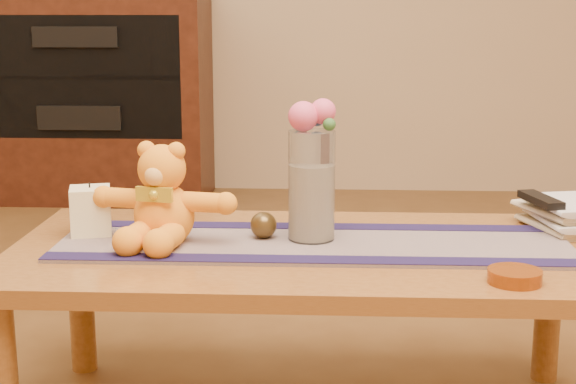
{
  "coord_description": "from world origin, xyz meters",
  "views": [
    {
      "loc": [
        0.05,
        -1.92,
        1.0
      ],
      "look_at": [
        -0.05,
        0.0,
        0.58
      ],
      "focal_mm": 53.11,
      "sensor_mm": 36.0,
      "label": 1
    }
  ],
  "objects_px": {
    "bronze_ball": "(263,225)",
    "amber_dish": "(515,276)",
    "pillar_candle": "(91,211)",
    "book_bottom": "(537,228)",
    "tv_remote": "(541,200)",
    "teddy_bear": "(163,195)",
    "glass_vase": "(312,186)"
  },
  "relations": [
    {
      "from": "teddy_bear",
      "to": "amber_dish",
      "type": "relative_size",
      "value": 3.01
    },
    {
      "from": "pillar_candle",
      "to": "glass_vase",
      "type": "bearing_deg",
      "value": -2.68
    },
    {
      "from": "glass_vase",
      "to": "book_bottom",
      "type": "bearing_deg",
      "value": 12.45
    },
    {
      "from": "pillar_candle",
      "to": "amber_dish",
      "type": "xyz_separation_m",
      "value": [
        0.96,
        -0.31,
        -0.05
      ]
    },
    {
      "from": "amber_dish",
      "to": "teddy_bear",
      "type": "bearing_deg",
      "value": 161.6
    },
    {
      "from": "pillar_candle",
      "to": "bronze_ball",
      "type": "bearing_deg",
      "value": -2.84
    },
    {
      "from": "pillar_candle",
      "to": "book_bottom",
      "type": "bearing_deg",
      "value": 5.13
    },
    {
      "from": "teddy_bear",
      "to": "book_bottom",
      "type": "distance_m",
      "value": 0.93
    },
    {
      "from": "amber_dish",
      "to": "book_bottom",
      "type": "bearing_deg",
      "value": 71.17
    },
    {
      "from": "teddy_bear",
      "to": "book_bottom",
      "type": "height_order",
      "value": "teddy_bear"
    },
    {
      "from": "pillar_candle",
      "to": "bronze_ball",
      "type": "xyz_separation_m",
      "value": [
        0.42,
        -0.02,
        -0.03
      ]
    },
    {
      "from": "pillar_candle",
      "to": "amber_dish",
      "type": "bearing_deg",
      "value": -18.02
    },
    {
      "from": "glass_vase",
      "to": "amber_dish",
      "type": "xyz_separation_m",
      "value": [
        0.42,
        -0.29,
        -0.12
      ]
    },
    {
      "from": "pillar_candle",
      "to": "bronze_ball",
      "type": "distance_m",
      "value": 0.42
    },
    {
      "from": "teddy_bear",
      "to": "bronze_ball",
      "type": "xyz_separation_m",
      "value": [
        0.23,
        0.04,
        -0.08
      ]
    },
    {
      "from": "bronze_ball",
      "to": "amber_dish",
      "type": "height_order",
      "value": "bronze_ball"
    },
    {
      "from": "glass_vase",
      "to": "tv_remote",
      "type": "relative_size",
      "value": 1.62
    },
    {
      "from": "teddy_bear",
      "to": "amber_dish",
      "type": "distance_m",
      "value": 0.81
    },
    {
      "from": "glass_vase",
      "to": "bronze_ball",
      "type": "bearing_deg",
      "value": 177.91
    },
    {
      "from": "glass_vase",
      "to": "amber_dish",
      "type": "height_order",
      "value": "glass_vase"
    },
    {
      "from": "glass_vase",
      "to": "amber_dish",
      "type": "bearing_deg",
      "value": -34.3
    },
    {
      "from": "pillar_candle",
      "to": "book_bottom",
      "type": "xyz_separation_m",
      "value": [
        1.1,
        0.1,
        -0.05
      ]
    },
    {
      "from": "book_bottom",
      "to": "amber_dish",
      "type": "relative_size",
      "value": 2.03
    },
    {
      "from": "pillar_candle",
      "to": "glass_vase",
      "type": "height_order",
      "value": "glass_vase"
    },
    {
      "from": "tv_remote",
      "to": "pillar_candle",
      "type": "bearing_deg",
      "value": 169.66
    },
    {
      "from": "pillar_candle",
      "to": "glass_vase",
      "type": "distance_m",
      "value": 0.54
    },
    {
      "from": "teddy_bear",
      "to": "pillar_candle",
      "type": "distance_m",
      "value": 0.21
    },
    {
      "from": "bronze_ball",
      "to": "tv_remote",
      "type": "xyz_separation_m",
      "value": [
        0.68,
        0.11,
        0.05
      ]
    },
    {
      "from": "amber_dish",
      "to": "tv_remote",
      "type": "bearing_deg",
      "value": 70.42
    },
    {
      "from": "bronze_ball",
      "to": "amber_dish",
      "type": "bearing_deg",
      "value": -28.53
    },
    {
      "from": "pillar_candle",
      "to": "teddy_bear",
      "type": "bearing_deg",
      "value": -16.52
    },
    {
      "from": "tv_remote",
      "to": "bronze_ball",
      "type": "bearing_deg",
      "value": 174.25
    }
  ]
}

